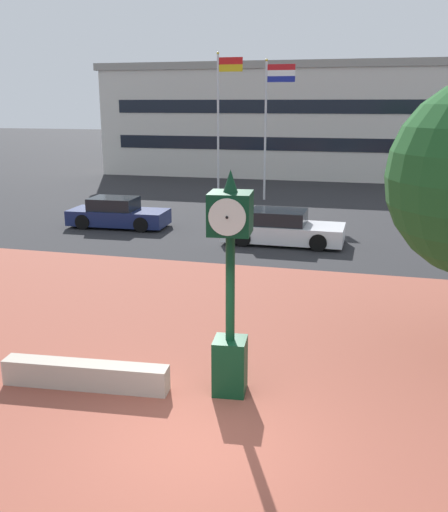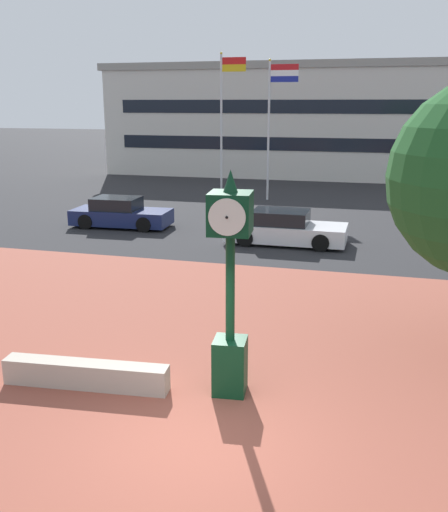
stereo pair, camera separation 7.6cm
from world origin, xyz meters
TOP-DOWN VIEW (x-y plane):
  - ground_plane at (0.00, 0.00)m, footprint 200.00×200.00m
  - plaza_brick_paving at (0.00, 3.09)m, footprint 44.00×14.18m
  - planter_wall at (-2.58, 1.22)m, footprint 3.22×0.69m
  - street_clock at (0.11, 1.73)m, footprint 0.79×0.84m
  - car_street_near at (-0.76, 13.59)m, footprint 4.55×2.00m
  - car_street_far at (-8.14, 14.78)m, footprint 4.30×1.94m
  - flagpole_primary at (-5.83, 23.46)m, footprint 1.43×0.14m
  - flagpole_secondary at (-3.13, 23.46)m, footprint 1.59×0.14m
  - civic_building at (-1.90, 37.19)m, footprint 31.12×10.86m

SIDE VIEW (x-z plane):
  - ground_plane at x=0.00m, z-range 0.00..0.00m
  - plaza_brick_paving at x=0.00m, z-range 0.00..0.01m
  - planter_wall at x=-2.58m, z-range 0.00..0.50m
  - car_street_far at x=-8.14m, z-range -0.07..1.21m
  - car_street_near at x=-0.76m, z-range -0.07..1.21m
  - street_clock at x=0.11m, z-range 0.01..4.16m
  - civic_building at x=-1.90m, z-range 0.01..7.96m
  - flagpole_secondary at x=-3.13m, z-range 0.70..8.15m
  - flagpole_primary at x=-5.83m, z-range 0.57..8.41m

